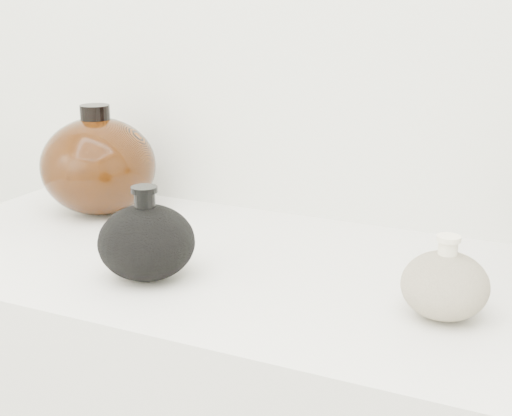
% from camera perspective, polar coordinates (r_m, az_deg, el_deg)
% --- Properties ---
extents(black_gourd_vase, '(0.14, 0.14, 0.13)m').
position_cam_1_polar(black_gourd_vase, '(0.98, -8.75, -2.66)').
color(black_gourd_vase, black).
rests_on(black_gourd_vase, display_counter).
extents(cream_gourd_vase, '(0.12, 0.12, 0.10)m').
position_cam_1_polar(cream_gourd_vase, '(0.88, 14.88, -5.95)').
color(cream_gourd_vase, beige).
rests_on(cream_gourd_vase, display_counter).
extents(left_round_pot, '(0.25, 0.25, 0.19)m').
position_cam_1_polar(left_round_pot, '(1.28, -12.49, 3.34)').
color(left_round_pot, black).
rests_on(left_round_pot, display_counter).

